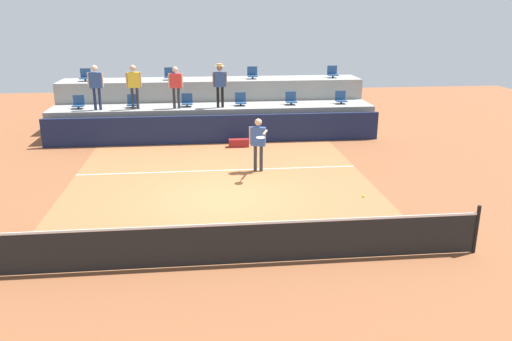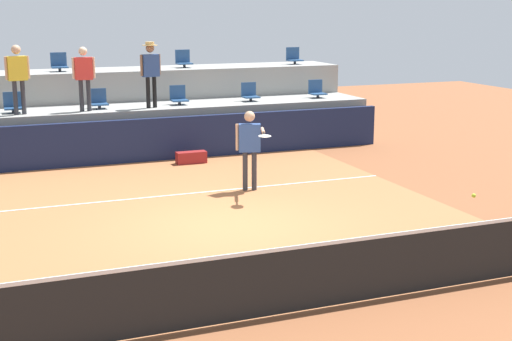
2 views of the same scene
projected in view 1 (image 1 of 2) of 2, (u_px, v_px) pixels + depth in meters
ground_plane at (222, 196)px, 14.05m from camera, size 40.00×40.00×0.00m
court_inner_paint at (221, 185)px, 15.00m from camera, size 9.00×10.00×0.01m
court_service_line at (219, 170)px, 16.32m from camera, size 9.00×0.06×0.00m
tennis_net at (230, 242)px, 10.11m from camera, size 10.48×0.08×1.07m
sponsor_backboard at (215, 129)px, 19.57m from camera, size 13.00×0.16×1.10m
seating_tier_lower at (214, 121)px, 20.78m from camera, size 13.00×1.80×1.25m
seating_tier_upper at (213, 103)px, 22.36m from camera, size 13.00×1.80×2.10m
stadium_chair_lower_far_left at (79, 103)px, 19.92m from camera, size 0.44×0.40×0.52m
stadium_chair_lower_left at (133, 102)px, 20.14m from camera, size 0.44×0.40×0.52m
stadium_chair_lower_mid_left at (187, 101)px, 20.36m from camera, size 0.44×0.40×0.52m
stadium_chair_lower_mid_right at (241, 100)px, 20.58m from camera, size 0.44×0.40×0.52m
stadium_chair_lower_right at (291, 99)px, 20.79m from camera, size 0.44×0.40×0.52m
stadium_chair_lower_far_right at (341, 98)px, 21.01m from camera, size 0.44×0.40×0.52m
stadium_chair_upper_far_left at (85, 76)px, 21.37m from camera, size 0.44×0.40×0.52m
stadium_chair_upper_left at (170, 75)px, 21.73m from camera, size 0.44×0.40×0.52m
stadium_chair_upper_right at (252, 74)px, 22.10m from camera, size 0.44×0.40×0.52m
stadium_chair_upper_far_right at (333, 73)px, 22.47m from camera, size 0.44×0.40×0.52m
tennis_player at (258, 139)px, 15.94m from camera, size 0.58×1.30×1.72m
spectator_leaning_on_rail at (96, 83)px, 19.39m from camera, size 0.60×0.24×1.72m
spectator_in_white at (134, 83)px, 19.54m from camera, size 0.60×0.26×1.71m
spectator_in_grey at (176, 84)px, 19.72m from camera, size 0.58×0.24×1.63m
spectator_with_hat at (220, 81)px, 19.88m from camera, size 0.59×0.48×1.73m
tennis_ball at (363, 196)px, 11.25m from camera, size 0.07×0.07×0.07m
equipment_bag at (239, 143)px, 19.14m from camera, size 0.76×0.28×0.30m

